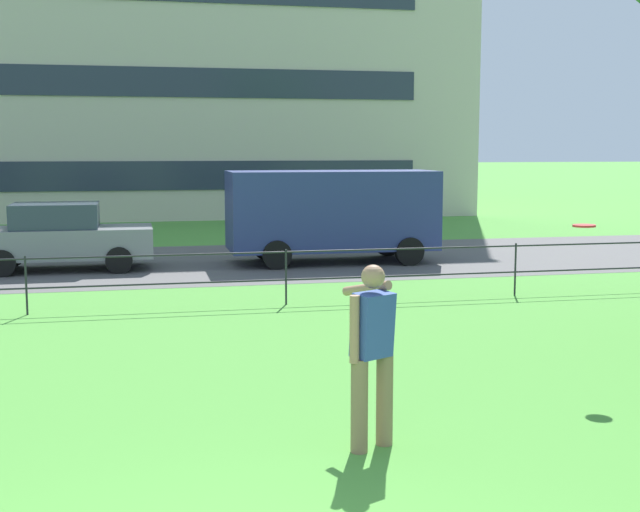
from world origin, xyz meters
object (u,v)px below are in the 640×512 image
at_px(frisbee, 584,226).
at_px(panel_van_far_right, 332,211).
at_px(person_thrower, 371,350).
at_px(apartment_building_background, 38,8).
at_px(car_grey_center, 61,237).

distance_m(frisbee, panel_van_far_right, 11.02).
height_order(frisbee, panel_van_far_right, panel_van_far_right).
distance_m(person_thrower, apartment_building_background, 34.52).
bearing_deg(panel_van_far_right, frisbee, -87.51).
distance_m(car_grey_center, apartment_building_background, 21.98).
bearing_deg(apartment_building_background, car_grey_center, -83.79).
height_order(frisbee, apartment_building_background, apartment_building_background).
relative_size(person_thrower, apartment_building_background, 0.05).
distance_m(person_thrower, panel_van_far_right, 13.01).
bearing_deg(panel_van_far_right, car_grey_center, 179.79).
height_order(person_thrower, frisbee, frisbee).
relative_size(frisbee, car_grey_center, 0.08).
height_order(frisbee, car_grey_center, frisbee).
distance_m(frisbee, car_grey_center, 13.01).
height_order(person_thrower, car_grey_center, person_thrower).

